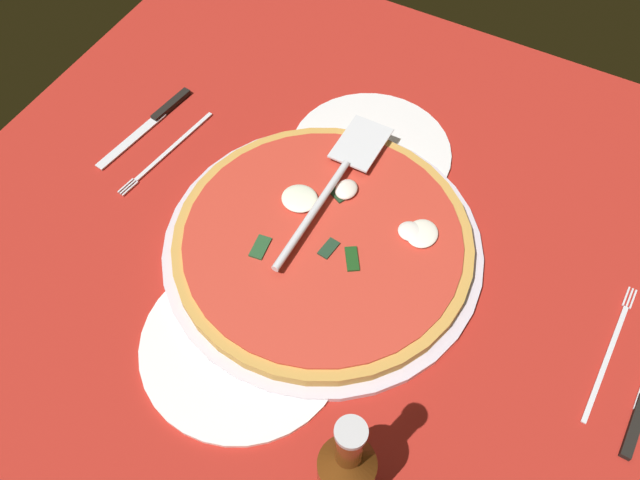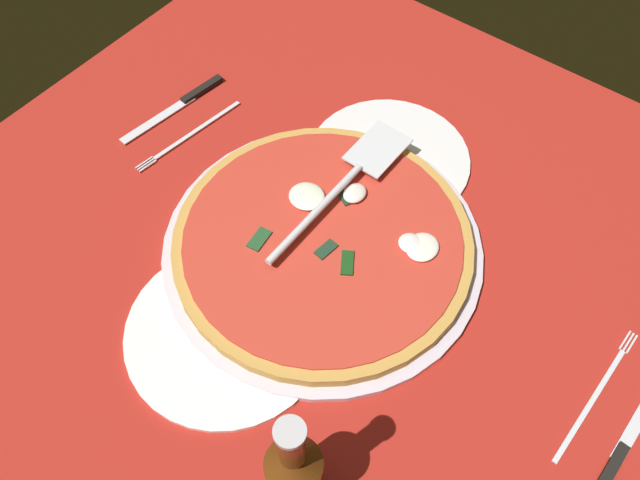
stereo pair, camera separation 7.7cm
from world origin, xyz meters
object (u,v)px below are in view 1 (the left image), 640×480
(place_setting_far, at_px, (160,137))
(place_setting_near, at_px, (627,375))
(dinner_plate_right, at_px, (371,152))
(dinner_plate_left, at_px, (244,344))
(pizza_server, at_px, (336,180))
(pizza, at_px, (321,240))
(beer_bottle, at_px, (346,474))

(place_setting_far, bearing_deg, place_setting_near, 93.79)
(place_setting_near, bearing_deg, dinner_plate_right, 70.01)
(dinner_plate_left, relative_size, pizza_server, 0.89)
(dinner_plate_right, relative_size, place_setting_far, 1.10)
(dinner_plate_right, height_order, place_setting_far, place_setting_far)
(pizza, bearing_deg, place_setting_near, -88.14)
(dinner_plate_left, height_order, pizza, pizza)
(pizza, bearing_deg, dinner_plate_left, 174.62)
(pizza_server, xyz_separation_m, place_setting_near, (-0.07, -0.42, -0.04))
(place_setting_near, xyz_separation_m, place_setting_far, (0.05, 0.70, -0.00))
(place_setting_far, bearing_deg, beer_bottle, 63.30)
(dinner_plate_left, relative_size, place_setting_near, 1.15)
(dinner_plate_left, relative_size, pizza, 0.64)
(dinner_plate_right, bearing_deg, dinner_plate_left, 179.82)
(pizza, bearing_deg, dinner_plate_right, 4.63)
(pizza, relative_size, pizza_server, 1.39)
(dinner_plate_right, distance_m, place_setting_far, 0.31)
(dinner_plate_left, distance_m, dinner_plate_right, 0.35)
(pizza, height_order, beer_bottle, beer_bottle)
(dinner_plate_left, distance_m, pizza, 0.17)
(pizza_server, bearing_deg, pizza, -165.49)
(beer_bottle, bearing_deg, dinner_plate_right, 22.52)
(pizza_server, distance_m, place_setting_far, 0.29)
(dinner_plate_right, xyz_separation_m, pizza, (-0.18, -0.01, 0.02))
(dinner_plate_left, bearing_deg, pizza_server, 1.14)
(pizza, xyz_separation_m, beer_bottle, (-0.26, -0.17, 0.06))
(pizza_server, xyz_separation_m, beer_bottle, (-0.34, -0.19, 0.03))
(place_setting_near, bearing_deg, pizza_server, 82.94)
(pizza_server, bearing_deg, dinner_plate_left, -178.81)
(dinner_plate_right, relative_size, pizza_server, 0.83)
(dinner_plate_right, bearing_deg, place_setting_far, 112.75)
(dinner_plate_left, xyz_separation_m, place_setting_far, (0.23, 0.29, -0.00))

